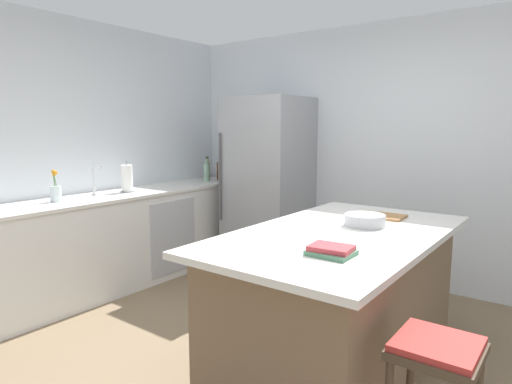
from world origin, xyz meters
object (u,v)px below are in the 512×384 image
(flower_vase, at_px, (56,192))
(olive_oil_bottle, at_px, (207,171))
(hot_sauce_bottle, at_px, (221,172))
(cookbook_stack, at_px, (331,251))
(syrup_bottle, at_px, (219,170))
(kitchen_island, at_px, (339,300))
(sink_faucet, at_px, (95,179))
(gin_bottle, at_px, (207,172))
(cutting_board, at_px, (381,216))
(mixing_bowl, at_px, (365,220))
(refrigerator, at_px, (268,184))
(bar_stool, at_px, (436,367))
(paper_towel_roll, at_px, (127,179))

(flower_vase, relative_size, olive_oil_bottle, 0.98)
(hot_sauce_bottle, distance_m, cookbook_stack, 3.38)
(flower_vase, height_order, syrup_bottle, syrup_bottle)
(kitchen_island, relative_size, syrup_bottle, 6.24)
(sink_faucet, bearing_deg, flower_vase, -86.49)
(kitchen_island, height_order, gin_bottle, gin_bottle)
(olive_oil_bottle, bearing_deg, gin_bottle, -52.19)
(gin_bottle, height_order, cutting_board, gin_bottle)
(olive_oil_bottle, height_order, mixing_bowl, olive_oil_bottle)
(kitchen_island, height_order, syrup_bottle, syrup_bottle)
(refrigerator, height_order, syrup_bottle, refrigerator)
(refrigerator, xyz_separation_m, bar_stool, (2.35, -2.06, -0.41))
(kitchen_island, bearing_deg, syrup_bottle, 146.99)
(kitchen_island, relative_size, flower_vase, 6.95)
(refrigerator, distance_m, paper_towel_roll, 1.50)
(flower_vase, bearing_deg, mixing_bowl, 16.22)
(kitchen_island, distance_m, sink_faucet, 2.58)
(refrigerator, height_order, sink_faucet, refrigerator)
(paper_towel_roll, distance_m, cookbook_stack, 2.76)
(gin_bottle, bearing_deg, syrup_bottle, 83.17)
(hot_sauce_bottle, bearing_deg, bar_stool, -34.82)
(refrigerator, height_order, hot_sauce_bottle, refrigerator)
(sink_faucet, bearing_deg, paper_towel_roll, 82.38)
(bar_stool, relative_size, paper_towel_roll, 2.12)
(kitchen_island, relative_size, hot_sauce_bottle, 8.60)
(olive_oil_bottle, xyz_separation_m, gin_bottle, (0.08, -0.10, -0.00))
(gin_bottle, xyz_separation_m, mixing_bowl, (2.47, -1.11, -0.08))
(flower_vase, distance_m, olive_oil_bottle, 1.95)
(mixing_bowl, bearing_deg, sink_faucet, -172.56)
(kitchen_island, bearing_deg, sink_faucet, -177.94)
(olive_oil_bottle, bearing_deg, hot_sauce_bottle, 72.30)
(paper_towel_roll, bearing_deg, bar_stool, -14.48)
(flower_vase, distance_m, gin_bottle, 1.85)
(flower_vase, bearing_deg, bar_stool, -1.63)
(cutting_board, bearing_deg, olive_oil_bottle, 161.26)
(gin_bottle, relative_size, mixing_bowl, 1.07)
(hot_sauce_bottle, bearing_deg, cutting_board, -22.78)
(sink_faucet, height_order, flower_vase, sink_faucet)
(gin_bottle, bearing_deg, sink_faucet, -93.60)
(refrigerator, bearing_deg, kitchen_island, -42.62)
(sink_faucet, height_order, hot_sauce_bottle, sink_faucet)
(flower_vase, bearing_deg, gin_bottle, 87.95)
(flower_vase, distance_m, cookbook_stack, 2.67)
(flower_vase, xyz_separation_m, syrup_bottle, (0.09, 2.05, 0.03))
(hot_sauce_bottle, bearing_deg, flower_vase, -91.21)
(hot_sauce_bottle, xyz_separation_m, cookbook_stack, (2.63, -2.13, -0.06))
(cookbook_stack, height_order, cutting_board, cookbook_stack)
(sink_faucet, distance_m, gin_bottle, 1.44)
(syrup_bottle, height_order, mixing_bowl, syrup_bottle)
(mixing_bowl, bearing_deg, kitchen_island, -102.68)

